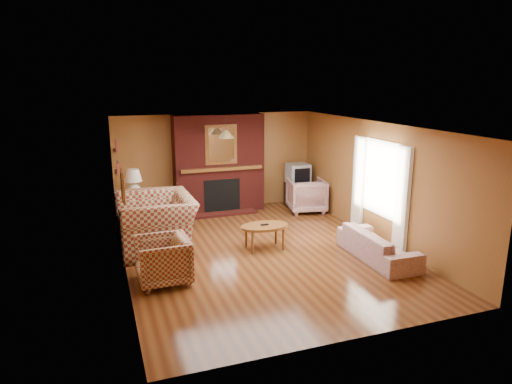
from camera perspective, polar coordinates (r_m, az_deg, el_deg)
name	(u,v)px	position (r m, az deg, el deg)	size (l,w,h in m)	color
floor	(261,251)	(8.82, 0.57, -7.45)	(6.50, 6.50, 0.00)	#46220F
ceiling	(261,126)	(8.26, 0.61, 8.26)	(6.50, 6.50, 0.00)	white
wall_back	(216,162)	(11.50, -4.99, 3.78)	(6.50, 6.50, 0.00)	#96572E
wall_front	(353,251)	(5.66, 12.06, -7.26)	(6.50, 6.50, 0.00)	#96572E
wall_left	(121,203)	(7.98, -16.53, -1.29)	(6.50, 6.50, 0.00)	#96572E
wall_right	(376,181)	(9.59, 14.76, 1.33)	(6.50, 6.50, 0.00)	#96572E
fireplace	(219,164)	(11.25, -4.65, 3.46)	(2.20, 0.82, 2.40)	#4E1411
window_right	(379,187)	(9.42, 15.17, 0.62)	(0.10, 1.85, 2.00)	beige
bookshelf	(116,157)	(9.75, -17.05, 4.17)	(0.09, 0.55, 0.71)	brown
botanical_print	(123,186)	(7.61, -16.32, 0.72)	(0.05, 0.40, 0.50)	brown
pendant_light	(226,134)	(10.48, -3.76, 7.23)	(0.36, 0.36, 0.48)	black
plaid_loveseat	(156,223)	(9.03, -12.44, -3.75)	(1.61, 1.41, 1.05)	maroon
plaid_armchair	(163,260)	(7.56, -11.55, -8.37)	(0.82, 0.84, 0.76)	maroon
floral_sofa	(378,245)	(8.68, 14.97, -6.43)	(1.81, 0.71, 0.53)	#C6B599
floral_armchair	(306,195)	(11.40, 6.32, -0.42)	(0.87, 0.90, 0.81)	#C6B599
coffee_table	(265,228)	(8.82, 1.08, -4.51)	(0.94, 0.58, 0.50)	brown
side_table	(135,211)	(10.59, -14.84, -2.37)	(0.49, 0.49, 0.66)	brown
table_lamp	(133,182)	(10.43, -15.07, 1.24)	(0.39, 0.39, 0.64)	white
tv_stand	(297,194)	(11.95, 5.20, -0.24)	(0.56, 0.50, 0.61)	black
crt_tv	(298,173)	(11.82, 5.27, 2.34)	(0.55, 0.55, 0.50)	#989B9F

